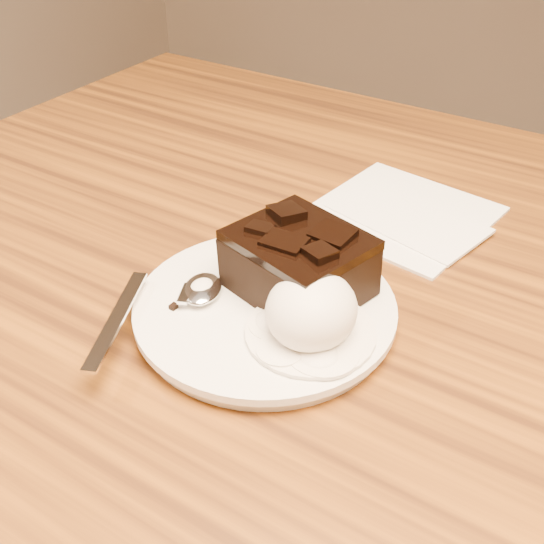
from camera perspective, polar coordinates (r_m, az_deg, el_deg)
The scene contains 8 objects.
plate at distance 0.51m, azimuth -0.60°, elevation -3.42°, with size 0.20×0.20×0.02m, color silver.
brownie at distance 0.51m, azimuth 2.32°, elevation 0.45°, with size 0.10×0.08×0.04m, color black.
ice_cream_scoop at distance 0.47m, azimuth 3.42°, elevation -3.29°, with size 0.06×0.07×0.05m, color white.
melt_puddle at distance 0.48m, azimuth 3.33°, elevation -5.29°, with size 0.10×0.10×0.00m, color white.
spoon at distance 0.52m, azimuth -6.04°, elevation -1.60°, with size 0.03×0.17×0.01m, color silver, non-canonical shape.
napkin at distance 0.66m, azimuth 11.09°, elevation 5.07°, with size 0.16×0.16×0.01m, color white.
crumb_a at distance 0.51m, azimuth -8.49°, elevation -2.98°, with size 0.01×0.01×0.00m, color black.
crumb_b at distance 0.52m, azimuth -0.26°, elevation -1.51°, with size 0.01×0.01×0.00m, color black.
Camera 1 is at (0.12, -0.41, 1.08)m, focal length 43.64 mm.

